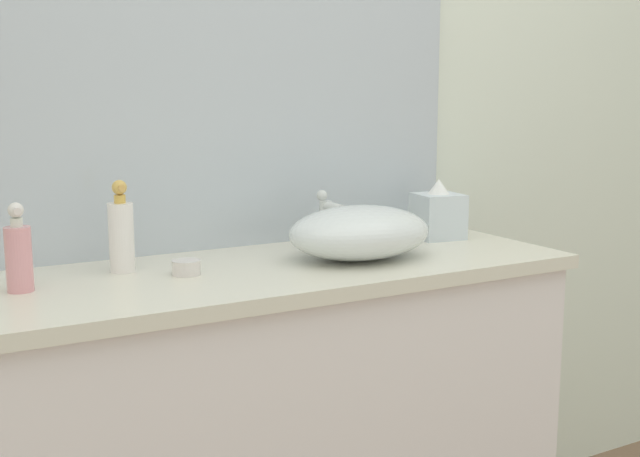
% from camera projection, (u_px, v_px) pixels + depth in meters
% --- Properties ---
extents(bathroom_wall_rear, '(6.00, 0.06, 2.60)m').
position_uv_depth(bathroom_wall_rear, '(260.00, 92.00, 2.07)').
color(bathroom_wall_rear, silver).
rests_on(bathroom_wall_rear, ground).
extents(vanity_counter, '(1.39, 0.51, 0.91)m').
position_uv_depth(vanity_counter, '(279.00, 449.00, 1.91)').
color(vanity_counter, white).
rests_on(vanity_counter, ground).
extents(wall_mirror_panel, '(1.28, 0.01, 0.92)m').
position_uv_depth(wall_mirror_panel, '(230.00, 63.00, 1.97)').
color(wall_mirror_panel, '#B2BCC6').
rests_on(wall_mirror_panel, vanity_counter).
extents(sink_basin, '(0.35, 0.27, 0.13)m').
position_uv_depth(sink_basin, '(360.00, 232.00, 1.89)').
color(sink_basin, silver).
rests_on(sink_basin, vanity_counter).
extents(faucet, '(0.03, 0.12, 0.15)m').
position_uv_depth(faucet, '(328.00, 217.00, 2.02)').
color(faucet, silver).
rests_on(faucet, vanity_counter).
extents(soap_dispenser, '(0.05, 0.05, 0.18)m').
position_uv_depth(soap_dispenser, '(19.00, 254.00, 1.58)').
color(soap_dispenser, pink).
rests_on(soap_dispenser, vanity_counter).
extents(lotion_bottle, '(0.06, 0.06, 0.20)m').
position_uv_depth(lotion_bottle, '(121.00, 233.00, 1.75)').
color(lotion_bottle, white).
rests_on(lotion_bottle, vanity_counter).
extents(tissue_box, '(0.13, 0.13, 0.16)m').
position_uv_depth(tissue_box, '(438.00, 213.00, 2.16)').
color(tissue_box, silver).
rests_on(tissue_box, vanity_counter).
extents(candle_jar, '(0.06, 0.06, 0.03)m').
position_uv_depth(candle_jar, '(186.00, 267.00, 1.73)').
color(candle_jar, silver).
rests_on(candle_jar, vanity_counter).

